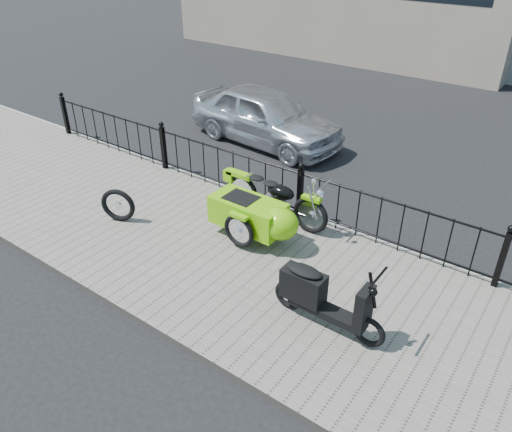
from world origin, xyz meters
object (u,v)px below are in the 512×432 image
Objects in this scene: scooter at (321,297)px; sedan_car at (265,116)px; motorcycle_sidecar at (261,212)px; spare_tire at (118,205)px.

sedan_car reaches higher than scooter.
sedan_car is at bearing 124.28° from motorcycle_sidecar.
spare_tire is (-4.30, 0.17, -0.12)m from scooter.
scooter is 4.31m from spare_tire.
spare_tire is 0.16× the size of sedan_car.
motorcycle_sidecar is 1.35× the size of scooter.
motorcycle_sidecar is at bearing -140.74° from sedan_car.
sedan_car is at bearing 91.72° from spare_tire.
spare_tire is at bearing -173.30° from sedan_car.
motorcycle_sidecar is 4.52m from sedan_car.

